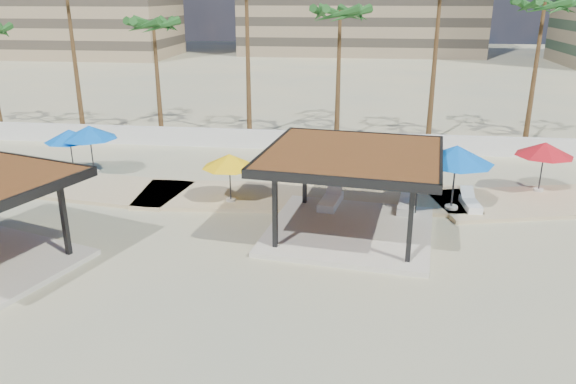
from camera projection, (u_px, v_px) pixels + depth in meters
name	position (u px, v px, depth m)	size (l,w,h in m)	color
ground	(232.00, 261.00, 20.66)	(200.00, 200.00, 0.00)	#CBBA86
promenade	(306.00, 193.00, 27.57)	(44.45, 7.97, 0.24)	#C6B284
boundary_wall	(287.00, 140.00, 35.43)	(56.00, 0.30, 1.20)	silver
pavilion_central	(351.00, 185.00, 22.47)	(7.69, 7.69, 3.48)	beige
umbrella_a	(69.00, 136.00, 29.83)	(3.47, 3.47, 2.34)	beige
umbrella_b	(229.00, 161.00, 25.54)	(3.30, 3.30, 2.27)	beige
umbrella_c	(545.00, 149.00, 26.84)	(2.76, 2.76, 2.45)	beige
umbrella_d	(457.00, 155.00, 24.41)	(3.42, 3.42, 2.94)	beige
umbrella_f	(89.00, 132.00, 29.62)	(3.36, 3.36, 2.59)	beige
lounger_a	(17.00, 188.00, 27.45)	(0.88, 2.04, 0.75)	silver
lounger_b	(331.00, 201.00, 25.61)	(1.12, 2.40, 0.87)	silver
lounger_c	(407.00, 204.00, 25.20)	(1.04, 2.32, 0.85)	silver
lounger_d	(470.00, 203.00, 25.38)	(0.78, 1.96, 0.72)	silver
palm_c	(154.00, 29.00, 36.27)	(3.00, 3.00, 8.29)	brown
palm_e	(340.00, 18.00, 34.89)	(3.00, 3.00, 9.03)	brown
palm_g	(544.00, 11.00, 33.11)	(3.00, 3.00, 9.52)	brown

